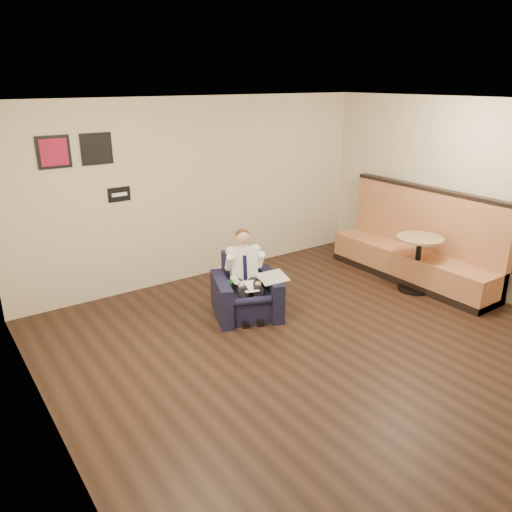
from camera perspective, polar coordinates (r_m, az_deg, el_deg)
ground at (r=6.06m, az=8.24°, el=-10.63°), size 6.00×6.00×0.00m
wall_back at (r=7.86m, az=-6.38°, el=7.51°), size 6.00×0.02×2.80m
wall_left at (r=4.15m, az=-22.83°, el=-5.25°), size 0.02×6.00×2.80m
wall_right at (r=7.83m, az=25.17°, el=5.71°), size 0.02×6.00×2.80m
ceiling at (r=5.25m, az=9.78°, el=16.80°), size 6.00×6.00×0.02m
seating_sign at (r=7.31m, az=-15.37°, el=6.81°), size 0.32×0.02×0.20m
art_print_left at (r=6.97m, az=-22.11°, el=10.94°), size 0.42×0.03×0.42m
art_print_right at (r=7.12m, az=-17.76°, el=11.59°), size 0.42×0.03×0.42m
armchair at (r=6.67m, az=-1.10°, el=-3.59°), size 1.07×1.07×0.81m
seated_man at (r=6.52m, az=-0.90°, el=-2.74°), size 0.77×0.92×1.10m
lap_papers at (r=6.47m, az=-0.72°, el=-3.49°), size 0.25×0.30×0.01m
newspaper at (r=6.62m, az=1.91°, el=-2.43°), size 0.47×0.52×0.01m
side_table at (r=6.97m, az=-1.38°, el=-4.29°), size 0.56×0.56×0.42m
green_folder at (r=6.86m, az=-1.48°, el=-2.77°), size 0.47×0.39×0.01m
coffee_mug at (r=7.05m, az=-0.93°, el=-1.78°), size 0.08×0.08×0.09m
smartphone at (r=7.02m, az=-1.88°, el=-2.24°), size 0.13×0.07×0.01m
banquette at (r=8.13m, az=17.63°, el=2.15°), size 0.67×2.81×1.44m
cafe_table at (r=7.83m, az=17.94°, el=-0.86°), size 0.86×0.86×0.84m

